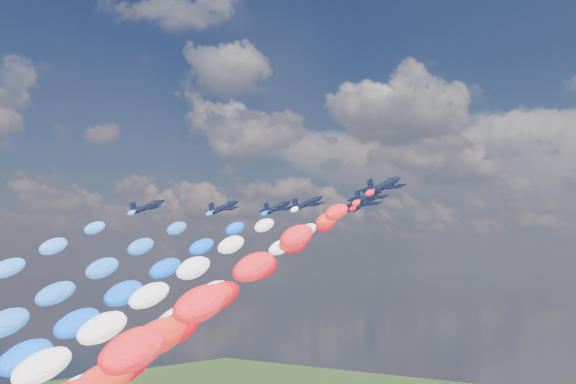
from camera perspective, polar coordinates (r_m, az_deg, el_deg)
The scene contains 8 objects.
jet_0 at distance 160.69m, azimuth -10.95°, elevation -1.14°, with size 7.89×10.57×2.33m, color black, non-canonical shape.
jet_1 at distance 159.92m, azimuth -5.07°, elevation -1.21°, with size 7.89×10.57×2.33m, color black, non-canonical shape.
jet_2 at distance 159.56m, azimuth -0.84°, elevation -1.22°, with size 7.89×10.57×2.33m, color black, non-canonical shape.
jet_3 at distance 149.56m, azimuth 1.53°, elevation -0.88°, with size 7.89×10.57×2.33m, color black, non-canonical shape.
jet_4 at distance 164.36m, azimuth 4.45°, elevation -1.35°, with size 7.89×10.57×2.33m, color black, non-canonical shape.
jet_5 at distance 148.64m, azimuth 5.98°, elevation -0.82°, with size 7.89×10.57×2.33m, color black, non-canonical shape.
jet_6 at distance 136.28m, azimuth 6.35°, elevation -0.32°, with size 7.89×10.57×2.33m, color black, non-canonical shape.
jet_7 at distance 119.83m, azimuth 7.51°, elevation 0.50°, with size 7.89×10.57×2.33m, color black, non-canonical shape.
Camera 1 is at (92.39, -109.03, 81.76)m, focal length 45.49 mm.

